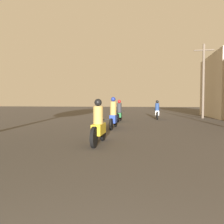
{
  "coord_description": "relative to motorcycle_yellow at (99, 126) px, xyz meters",
  "views": [
    {
      "loc": [
        0.2,
        -0.16,
        1.38
      ],
      "look_at": [
        -2.84,
        17.59,
        0.54
      ],
      "focal_mm": 35.0,
      "sensor_mm": 36.0,
      "label": 1
    }
  ],
  "objects": [
    {
      "name": "motorcycle_yellow",
      "position": [
        0.0,
        0.0,
        0.0
      ],
      "size": [
        0.6,
        1.91,
        1.48
      ],
      "rotation": [
        0.0,
        0.0,
        0.02
      ],
      "color": "black",
      "rests_on": "ground_plane"
    },
    {
      "name": "motorcycle_green",
      "position": [
        -0.45,
        8.33,
        0.02
      ],
      "size": [
        0.6,
        1.91,
        1.53
      ],
      "rotation": [
        0.0,
        0.0,
        -0.17
      ],
      "color": "black",
      "rests_on": "ground_plane"
    },
    {
      "name": "motorcycle_blue",
      "position": [
        -0.21,
        4.22,
        0.07
      ],
      "size": [
        0.6,
        1.99,
        1.64
      ],
      "rotation": [
        0.0,
        0.0,
        -0.0
      ],
      "color": "black",
      "rests_on": "ground_plane"
    },
    {
      "name": "motorcycle_white",
      "position": [
        2.25,
        10.94,
        0.02
      ],
      "size": [
        0.6,
        1.99,
        1.51
      ],
      "rotation": [
        0.0,
        0.0,
        0.01
      ],
      "color": "black",
      "rests_on": "ground_plane"
    },
    {
      "name": "utility_pole_far",
      "position": [
        6.05,
        12.37,
        2.64
      ],
      "size": [
        1.6,
        0.2,
        6.16
      ],
      "color": "#6B5B4C",
      "rests_on": "ground_plane"
    }
  ]
}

